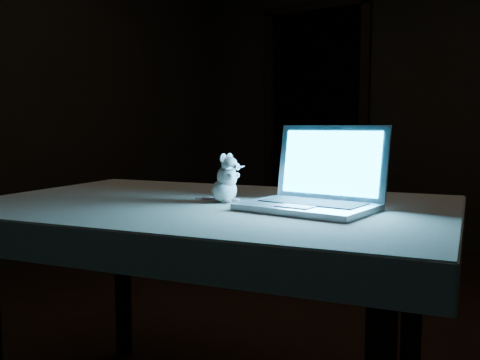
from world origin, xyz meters
The scene contains 7 objects.
floor centered at (0.00, 0.00, 0.00)m, with size 5.00×5.00×0.00m, color black.
back_wall centered at (0.00, 2.50, 1.30)m, with size 4.50×0.04×2.60m, color black.
doorway centered at (-1.10, 2.50, 1.06)m, with size 1.06×0.36×2.13m, color black, non-canonical shape.
table centered at (0.15, -0.65, 0.38)m, with size 1.40×0.90×0.75m, color black, non-canonical shape.
tablecloth centered at (0.22, -0.60, 0.71)m, with size 1.50×1.00×0.10m, color beige, non-canonical shape.
laptop centered at (0.48, -0.61, 0.88)m, with size 0.37×0.32×0.25m, color #A7A7AD, non-canonical shape.
plush_mouse centered at (0.18, -0.62, 0.84)m, with size 0.11×0.11×0.16m, color silver, non-canonical shape.
Camera 1 is at (1.21, -1.98, 1.00)m, focal length 40.00 mm.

